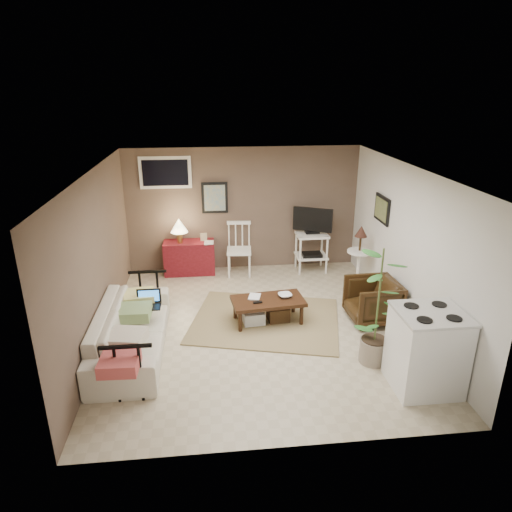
{
  "coord_description": "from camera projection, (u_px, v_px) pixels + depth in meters",
  "views": [
    {
      "loc": [
        -0.69,
        -6.12,
        3.48
      ],
      "look_at": [
        0.01,
        0.35,
        1.03
      ],
      "focal_mm": 32.0,
      "sensor_mm": 36.0,
      "label": 1
    }
  ],
  "objects": [
    {
      "name": "sofa_pillows",
      "position": [
        131.0,
        325.0,
        5.94
      ],
      "size": [
        0.43,
        2.13,
        0.15
      ],
      "primitive_type": null,
      "color": "beige",
      "rests_on": "sofa"
    },
    {
      "name": "art_right",
      "position": [
        382.0,
        209.0,
        7.66
      ],
      "size": [
        0.03,
        0.6,
        0.45
      ],
      "primitive_type": "cube",
      "color": "black"
    },
    {
      "name": "sofa",
      "position": [
        130.0,
        323.0,
        6.21
      ],
      "size": [
        0.65,
        2.24,
        0.88
      ],
      "primitive_type": "imported",
      "rotation": [
        0.0,
        0.0,
        1.57
      ],
      "color": "beige",
      "rests_on": "floor"
    },
    {
      "name": "bowl",
      "position": [
        285.0,
        291.0,
        7.03
      ],
      "size": [
        0.21,
        0.08,
        0.21
      ],
      "primitive_type": "imported",
      "rotation": [
        0.0,
        0.0,
        0.16
      ],
      "color": "#341E0E",
      "rests_on": "coffee_table"
    },
    {
      "name": "side_table",
      "position": [
        360.0,
        250.0,
        8.13
      ],
      "size": [
        0.44,
        0.44,
        1.16
      ],
      "color": "white",
      "rests_on": "floor"
    },
    {
      "name": "red_console",
      "position": [
        189.0,
        254.0,
        8.86
      ],
      "size": [
        0.97,
        0.43,
        1.12
      ],
      "color": "maroon",
      "rests_on": "floor"
    },
    {
      "name": "book_console",
      "position": [
        204.0,
        237.0,
        8.64
      ],
      "size": [
        0.18,
        0.03,
        0.24
      ],
      "primitive_type": "imported",
      "rotation": [
        0.0,
        0.0,
        -0.04
      ],
      "color": "#341E0E",
      "rests_on": "red_console"
    },
    {
      "name": "book_table",
      "position": [
        249.0,
        290.0,
        7.03
      ],
      "size": [
        0.18,
        0.06,
        0.24
      ],
      "primitive_type": "imported",
      "rotation": [
        0.0,
        0.0,
        -0.25
      ],
      "color": "#341E0E",
      "rests_on": "coffee_table"
    },
    {
      "name": "coffee_table",
      "position": [
        267.0,
        309.0,
        7.05
      ],
      "size": [
        1.16,
        0.69,
        0.42
      ],
      "color": "#341E0E",
      "rests_on": "floor"
    },
    {
      "name": "stove",
      "position": [
        426.0,
        350.0,
        5.44
      ],
      "size": [
        0.79,
        0.73,
        1.03
      ],
      "color": "white",
      "rests_on": "floor"
    },
    {
      "name": "potted_plant",
      "position": [
        378.0,
        303.0,
        5.82
      ],
      "size": [
        0.41,
        0.41,
        1.63
      ],
      "color": "gray",
      "rests_on": "floor"
    },
    {
      "name": "rug",
      "position": [
        266.0,
        320.0,
        7.17
      ],
      "size": [
        2.61,
        2.29,
        0.02
      ],
      "primitive_type": "cube",
      "rotation": [
        0.0,
        0.0,
        -0.25
      ],
      "color": "#988158",
      "rests_on": "floor"
    },
    {
      "name": "art_back",
      "position": [
        215.0,
        198.0,
        8.73
      ],
      "size": [
        0.5,
        0.03,
        0.6
      ],
      "primitive_type": "cube",
      "color": "black"
    },
    {
      "name": "floor",
      "position": [
        258.0,
        327.0,
        6.99
      ],
      "size": [
        5.0,
        5.0,
        0.0
      ],
      "primitive_type": "plane",
      "color": "#C1B293",
      "rests_on": "ground"
    },
    {
      "name": "spindle_chair",
      "position": [
        239.0,
        251.0,
        8.8
      ],
      "size": [
        0.5,
        0.5,
        1.02
      ],
      "color": "white",
      "rests_on": "floor"
    },
    {
      "name": "sofa_end_rails",
      "position": [
        140.0,
        326.0,
        6.24
      ],
      "size": [
        0.6,
        2.24,
        0.75
      ],
      "primitive_type": null,
      "color": "black",
      "rests_on": "floor"
    },
    {
      "name": "laptop",
      "position": [
        149.0,
        301.0,
        6.55
      ],
      "size": [
        0.34,
        0.25,
        0.23
      ],
      "color": "black",
      "rests_on": "sofa"
    },
    {
      "name": "tv_stand",
      "position": [
        312.0,
        238.0,
        8.88
      ],
      "size": [
        0.71,
        0.49,
        1.28
      ],
      "color": "white",
      "rests_on": "floor"
    },
    {
      "name": "armchair",
      "position": [
        373.0,
        299.0,
        7.05
      ],
      "size": [
        0.72,
        0.76,
        0.75
      ],
      "primitive_type": "imported",
      "rotation": [
        0.0,
        0.0,
        -1.52
      ],
      "color": "#301D0D",
      "rests_on": "floor"
    },
    {
      "name": "window",
      "position": [
        165.0,
        173.0,
        8.46
      ],
      "size": [
        0.96,
        0.03,
        0.6
      ],
      "primitive_type": "cube",
      "color": "white"
    }
  ]
}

